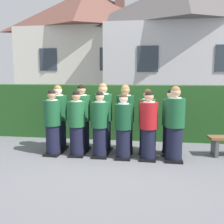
{
  "coord_description": "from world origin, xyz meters",
  "views": [
    {
      "loc": [
        0.86,
        -5.84,
        1.92
      ],
      "look_at": [
        0.0,
        0.23,
        1.05
      ],
      "focal_mm": 41.37,
      "sensor_mm": 36.0,
      "label": 1
    }
  ],
  "objects_px": {
    "student_front_row_2": "(100,126)",
    "student_in_red_blazer": "(148,127)",
    "student_rear_row_0": "(59,119)",
    "student_rear_row_5": "(171,124)",
    "student_front_row_0": "(53,124)",
    "student_front_row_3": "(123,128)",
    "student_rear_row_4": "(147,123)",
    "student_front_row_5": "(174,126)",
    "student_front_row_1": "(77,125)",
    "student_rear_row_2": "(103,119)",
    "student_rear_row_3": "(125,120)",
    "student_rear_row_1": "(82,119)"
  },
  "relations": [
    {
      "from": "student_front_row_2",
      "to": "student_in_red_blazer",
      "type": "height_order",
      "value": "student_in_red_blazer"
    },
    {
      "from": "student_rear_row_0",
      "to": "student_rear_row_5",
      "type": "distance_m",
      "value": 2.83
    },
    {
      "from": "student_front_row_0",
      "to": "student_front_row_3",
      "type": "distance_m",
      "value": 1.72
    },
    {
      "from": "student_rear_row_0",
      "to": "student_rear_row_4",
      "type": "bearing_deg",
      "value": -0.49
    },
    {
      "from": "student_rear_row_4",
      "to": "student_rear_row_0",
      "type": "bearing_deg",
      "value": 179.51
    },
    {
      "from": "student_front_row_0",
      "to": "student_front_row_5",
      "type": "xyz_separation_m",
      "value": [
        2.86,
        -0.05,
        0.05
      ]
    },
    {
      "from": "student_front_row_1",
      "to": "student_front_row_2",
      "type": "relative_size",
      "value": 1.0
    },
    {
      "from": "student_front_row_1",
      "to": "student_front_row_5",
      "type": "xyz_separation_m",
      "value": [
        2.27,
        -0.07,
        0.06
      ]
    },
    {
      "from": "student_front_row_2",
      "to": "student_rear_row_2",
      "type": "height_order",
      "value": "student_rear_row_2"
    },
    {
      "from": "student_rear_row_3",
      "to": "student_rear_row_5",
      "type": "relative_size",
      "value": 1.06
    },
    {
      "from": "student_front_row_5",
      "to": "student_rear_row_3",
      "type": "bearing_deg",
      "value": 155.79
    },
    {
      "from": "student_front_row_1",
      "to": "student_rear_row_2",
      "type": "bearing_deg",
      "value": 38.66
    },
    {
      "from": "student_rear_row_0",
      "to": "student_rear_row_1",
      "type": "height_order",
      "value": "student_rear_row_1"
    },
    {
      "from": "student_rear_row_0",
      "to": "student_front_row_0",
      "type": "bearing_deg",
      "value": -87.85
    },
    {
      "from": "student_rear_row_1",
      "to": "student_rear_row_0",
      "type": "bearing_deg",
      "value": -178.92
    },
    {
      "from": "student_in_red_blazer",
      "to": "student_rear_row_0",
      "type": "height_order",
      "value": "student_rear_row_0"
    },
    {
      "from": "student_front_row_1",
      "to": "student_rear_row_3",
      "type": "bearing_deg",
      "value": 22.11
    },
    {
      "from": "student_front_row_0",
      "to": "student_rear_row_3",
      "type": "bearing_deg",
      "value": 15.28
    },
    {
      "from": "student_front_row_1",
      "to": "student_rear_row_5",
      "type": "distance_m",
      "value": 2.25
    },
    {
      "from": "student_in_red_blazer",
      "to": "student_front_row_5",
      "type": "bearing_deg",
      "value": -0.03
    },
    {
      "from": "student_rear_row_0",
      "to": "student_front_row_5",
      "type": "bearing_deg",
      "value": -10.08
    },
    {
      "from": "student_front_row_0",
      "to": "student_front_row_5",
      "type": "bearing_deg",
      "value": -1.04
    },
    {
      "from": "student_front_row_5",
      "to": "student_rear_row_4",
      "type": "bearing_deg",
      "value": 141.07
    },
    {
      "from": "student_rear_row_4",
      "to": "student_in_red_blazer",
      "type": "bearing_deg",
      "value": -85.85
    },
    {
      "from": "student_in_red_blazer",
      "to": "student_front_row_5",
      "type": "xyz_separation_m",
      "value": [
        0.57,
        -0.0,
        0.06
      ]
    },
    {
      "from": "student_front_row_0",
      "to": "student_rear_row_3",
      "type": "distance_m",
      "value": 1.77
    },
    {
      "from": "student_front_row_1",
      "to": "student_rear_row_3",
      "type": "relative_size",
      "value": 0.92
    },
    {
      "from": "student_rear_row_1",
      "to": "student_rear_row_5",
      "type": "xyz_separation_m",
      "value": [
        2.22,
        -0.08,
        -0.04
      ]
    },
    {
      "from": "student_front_row_5",
      "to": "student_rear_row_1",
      "type": "distance_m",
      "value": 2.33
    },
    {
      "from": "student_front_row_5",
      "to": "student_rear_row_3",
      "type": "relative_size",
      "value": 1.0
    },
    {
      "from": "student_front_row_2",
      "to": "student_in_red_blazer",
      "type": "relative_size",
      "value": 0.99
    },
    {
      "from": "student_front_row_0",
      "to": "student_front_row_5",
      "type": "distance_m",
      "value": 2.87
    },
    {
      "from": "student_rear_row_4",
      "to": "student_rear_row_5",
      "type": "distance_m",
      "value": 0.56
    },
    {
      "from": "student_in_red_blazer",
      "to": "student_rear_row_2",
      "type": "bearing_deg",
      "value": 155.74
    },
    {
      "from": "student_front_row_3",
      "to": "student_rear_row_3",
      "type": "distance_m",
      "value": 0.52
    },
    {
      "from": "student_front_row_3",
      "to": "student_in_red_blazer",
      "type": "distance_m",
      "value": 0.57
    },
    {
      "from": "student_front_row_1",
      "to": "student_rear_row_1",
      "type": "relative_size",
      "value": 0.92
    },
    {
      "from": "student_in_red_blazer",
      "to": "student_rear_row_5",
      "type": "distance_m",
      "value": 0.69
    },
    {
      "from": "student_front_row_5",
      "to": "student_rear_row_2",
      "type": "height_order",
      "value": "student_rear_row_2"
    },
    {
      "from": "student_front_row_2",
      "to": "student_rear_row_2",
      "type": "distance_m",
      "value": 0.47
    },
    {
      "from": "student_in_red_blazer",
      "to": "student_rear_row_4",
      "type": "relative_size",
      "value": 0.99
    },
    {
      "from": "student_front_row_1",
      "to": "student_front_row_5",
      "type": "relative_size",
      "value": 0.92
    },
    {
      "from": "student_front_row_0",
      "to": "student_rear_row_2",
      "type": "xyz_separation_m",
      "value": [
        1.15,
        0.46,
        0.07
      ]
    },
    {
      "from": "student_rear_row_4",
      "to": "student_rear_row_3",
      "type": "bearing_deg",
      "value": 177.23
    },
    {
      "from": "student_rear_row_0",
      "to": "student_rear_row_4",
      "type": "relative_size",
      "value": 1.05
    },
    {
      "from": "student_rear_row_2",
      "to": "student_rear_row_4",
      "type": "height_order",
      "value": "student_rear_row_2"
    },
    {
      "from": "student_rear_row_2",
      "to": "student_rear_row_4",
      "type": "relative_size",
      "value": 1.08
    },
    {
      "from": "student_front_row_3",
      "to": "student_rear_row_5",
      "type": "bearing_deg",
      "value": 21.84
    },
    {
      "from": "student_rear_row_1",
      "to": "student_rear_row_2",
      "type": "height_order",
      "value": "student_rear_row_2"
    },
    {
      "from": "student_rear_row_3",
      "to": "student_front_row_1",
      "type": "bearing_deg",
      "value": -157.89
    }
  ]
}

